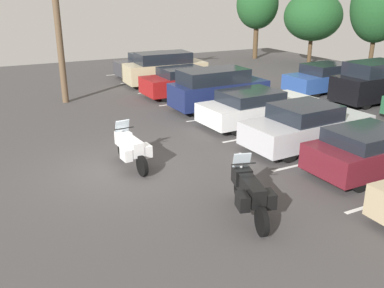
{
  "coord_description": "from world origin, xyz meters",
  "views": [
    {
      "loc": [
        11.47,
        -3.47,
        5.1
      ],
      "look_at": [
        0.8,
        2.02,
        0.76
      ],
      "focal_mm": 39.52,
      "sensor_mm": 36.0,
      "label": 1
    }
  ],
  "objects_px": {
    "motorcycle_touring": "(131,148)",
    "car_far_black": "(375,82)",
    "motorcycle_second": "(250,192)",
    "car_champagne": "(165,69)",
    "car_white": "(256,107)",
    "car_charcoal": "(153,65)",
    "car_silver": "(307,126)",
    "car_maroon": "(373,150)",
    "car_red": "(186,81)",
    "car_far_blue": "(327,78)",
    "car_navy": "(218,89)",
    "utility_pole": "(55,0)"
  },
  "relations": [
    {
      "from": "car_white",
      "to": "car_far_blue",
      "type": "distance_m",
      "value": 7.65
    },
    {
      "from": "car_silver",
      "to": "car_far_blue",
      "type": "bearing_deg",
      "value": 131.88
    },
    {
      "from": "car_white",
      "to": "car_far_black",
      "type": "xyz_separation_m",
      "value": [
        -0.33,
        7.23,
        0.26
      ]
    },
    {
      "from": "car_far_blue",
      "to": "car_charcoal",
      "type": "bearing_deg",
      "value": -140.78
    },
    {
      "from": "car_champagne",
      "to": "car_far_blue",
      "type": "xyz_separation_m",
      "value": [
        5.58,
        7.09,
        -0.22
      ]
    },
    {
      "from": "car_silver",
      "to": "motorcycle_touring",
      "type": "bearing_deg",
      "value": -99.54
    },
    {
      "from": "car_silver",
      "to": "utility_pole",
      "type": "distance_m",
      "value": 12.57
    },
    {
      "from": "car_champagne",
      "to": "car_white",
      "type": "height_order",
      "value": "car_champagne"
    },
    {
      "from": "motorcycle_second",
      "to": "car_red",
      "type": "distance_m",
      "value": 12.75
    },
    {
      "from": "car_charcoal",
      "to": "car_maroon",
      "type": "xyz_separation_m",
      "value": [
        17.15,
        0.0,
        -0.04
      ]
    },
    {
      "from": "car_maroon",
      "to": "car_red",
      "type": "bearing_deg",
      "value": -177.7
    },
    {
      "from": "car_far_black",
      "to": "car_white",
      "type": "bearing_deg",
      "value": -87.36
    },
    {
      "from": "car_silver",
      "to": "car_red",
      "type": "bearing_deg",
      "value": -178.35
    },
    {
      "from": "car_champagne",
      "to": "car_far_black",
      "type": "bearing_deg",
      "value": 41.1
    },
    {
      "from": "car_far_blue",
      "to": "utility_pole",
      "type": "xyz_separation_m",
      "value": [
        -3.96,
        -13.12,
        4.03
      ]
    },
    {
      "from": "motorcycle_touring",
      "to": "car_charcoal",
      "type": "height_order",
      "value": "car_charcoal"
    },
    {
      "from": "car_champagne",
      "to": "car_maroon",
      "type": "xyz_separation_m",
      "value": [
        14.45,
        0.35,
        -0.23
      ]
    },
    {
      "from": "motorcycle_second",
      "to": "car_white",
      "type": "distance_m",
      "value": 7.69
    },
    {
      "from": "car_champagne",
      "to": "car_red",
      "type": "xyz_separation_m",
      "value": [
        2.98,
        -0.12,
        -0.2
      ]
    },
    {
      "from": "motorcycle_touring",
      "to": "car_white",
      "type": "relative_size",
      "value": 0.42
    },
    {
      "from": "car_far_black",
      "to": "car_charcoal",
      "type": "bearing_deg",
      "value": -147.75
    },
    {
      "from": "motorcycle_touring",
      "to": "motorcycle_second",
      "type": "height_order",
      "value": "motorcycle_second"
    },
    {
      "from": "car_champagne",
      "to": "car_red",
      "type": "bearing_deg",
      "value": -2.24
    },
    {
      "from": "car_charcoal",
      "to": "car_maroon",
      "type": "distance_m",
      "value": 17.15
    },
    {
      "from": "car_far_blue",
      "to": "car_far_black",
      "type": "height_order",
      "value": "car_far_black"
    },
    {
      "from": "car_red",
      "to": "car_charcoal",
      "type": "bearing_deg",
      "value": 175.39
    },
    {
      "from": "motorcycle_touring",
      "to": "car_red",
      "type": "height_order",
      "value": "car_red"
    },
    {
      "from": "motorcycle_touring",
      "to": "car_maroon",
      "type": "distance_m",
      "value": 7.24
    },
    {
      "from": "car_charcoal",
      "to": "car_silver",
      "type": "relative_size",
      "value": 1.0
    },
    {
      "from": "car_red",
      "to": "car_far_black",
      "type": "xyz_separation_m",
      "value": [
        5.5,
        7.51,
        0.24
      ]
    },
    {
      "from": "car_red",
      "to": "car_silver",
      "type": "height_order",
      "value": "car_silver"
    },
    {
      "from": "motorcycle_touring",
      "to": "car_silver",
      "type": "distance_m",
      "value": 6.12
    },
    {
      "from": "motorcycle_second",
      "to": "car_white",
      "type": "xyz_separation_m",
      "value": [
        -6.17,
        4.58,
        0.06
      ]
    },
    {
      "from": "motorcycle_second",
      "to": "car_charcoal",
      "type": "relative_size",
      "value": 0.47
    },
    {
      "from": "car_charcoal",
      "to": "car_navy",
      "type": "distance_m",
      "value": 8.76
    },
    {
      "from": "car_silver",
      "to": "car_maroon",
      "type": "bearing_deg",
      "value": 4.5
    },
    {
      "from": "car_far_black",
      "to": "utility_pole",
      "type": "distance_m",
      "value": 15.53
    },
    {
      "from": "car_charcoal",
      "to": "car_white",
      "type": "distance_m",
      "value": 11.51
    },
    {
      "from": "car_silver",
      "to": "car_far_black",
      "type": "distance_m",
      "value": 7.99
    },
    {
      "from": "car_champagne",
      "to": "car_maroon",
      "type": "height_order",
      "value": "car_champagne"
    },
    {
      "from": "car_red",
      "to": "car_maroon",
      "type": "bearing_deg",
      "value": 2.3
    },
    {
      "from": "motorcycle_touring",
      "to": "car_far_black",
      "type": "bearing_deg",
      "value": 99.92
    },
    {
      "from": "car_navy",
      "to": "car_white",
      "type": "height_order",
      "value": "car_navy"
    },
    {
      "from": "car_champagne",
      "to": "car_red",
      "type": "height_order",
      "value": "car_champagne"
    },
    {
      "from": "motorcycle_touring",
      "to": "car_far_blue",
      "type": "bearing_deg",
      "value": 111.89
    },
    {
      "from": "utility_pole",
      "to": "car_far_black",
      "type": "bearing_deg",
      "value": 62.94
    },
    {
      "from": "motorcycle_second",
      "to": "car_charcoal",
      "type": "bearing_deg",
      "value": 164.94
    },
    {
      "from": "car_red",
      "to": "car_far_blue",
      "type": "xyz_separation_m",
      "value": [
        2.6,
        7.21,
        -0.01
      ]
    },
    {
      "from": "motorcycle_touring",
      "to": "car_white",
      "type": "distance_m",
      "value": 6.38
    },
    {
      "from": "car_far_blue",
      "to": "car_navy",
      "type": "bearing_deg",
      "value": -86.18
    }
  ]
}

